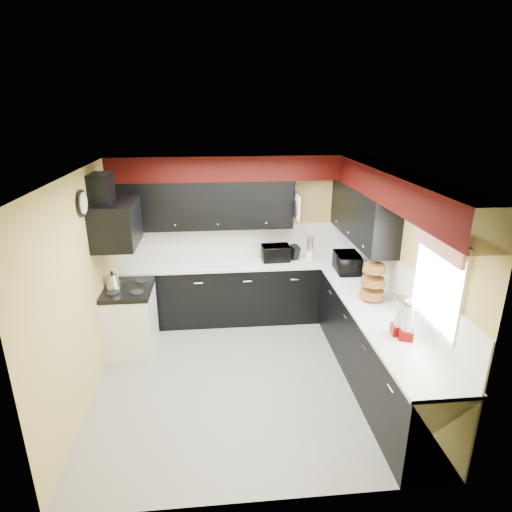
{
  "coord_description": "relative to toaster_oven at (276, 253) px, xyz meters",
  "views": [
    {
      "loc": [
        -0.33,
        -4.49,
        3.17
      ],
      "look_at": [
        0.18,
        0.74,
        1.3
      ],
      "focal_mm": 30.0,
      "sensor_mm": 36.0,
      "label": 1
    }
  ],
  "objects": [
    {
      "name": "ground",
      "position": [
        -0.56,
        -1.52,
        -1.06
      ],
      "size": [
        3.6,
        3.6,
        0.0
      ],
      "primitive_type": "plane",
      "color": "gray",
      "rests_on": "ground"
    },
    {
      "name": "wall_back",
      "position": [
        -0.56,
        0.28,
        0.19
      ],
      "size": [
        3.6,
        0.06,
        2.5
      ],
      "primitive_type": "cube",
      "color": "#E0C666",
      "rests_on": "ground"
    },
    {
      "name": "wall_right",
      "position": [
        1.24,
        -1.52,
        0.19
      ],
      "size": [
        0.06,
        3.6,
        2.5
      ],
      "primitive_type": "cube",
      "color": "#E0C666",
      "rests_on": "ground"
    },
    {
      "name": "wall_left",
      "position": [
        -2.36,
        -1.52,
        0.19
      ],
      "size": [
        0.06,
        3.6,
        2.5
      ],
      "primitive_type": "cube",
      "color": "#E0C666",
      "rests_on": "ground"
    },
    {
      "name": "ceiling",
      "position": [
        -0.56,
        -1.52,
        1.44
      ],
      "size": [
        3.6,
        3.6,
        0.06
      ],
      "primitive_type": "cube",
      "color": "white",
      "rests_on": "wall_back"
    },
    {
      "name": "cab_back",
      "position": [
        -0.56,
        -0.02,
        -0.61
      ],
      "size": [
        3.6,
        0.6,
        0.9
      ],
      "primitive_type": "cube",
      "color": "black",
      "rests_on": "ground"
    },
    {
      "name": "cab_right",
      "position": [
        0.94,
        -1.82,
        -0.61
      ],
      "size": [
        0.6,
        3.0,
        0.9
      ],
      "primitive_type": "cube",
      "color": "black",
      "rests_on": "ground"
    },
    {
      "name": "counter_back",
      "position": [
        -0.56,
        -0.02,
        -0.14
      ],
      "size": [
        3.62,
        0.64,
        0.04
      ],
      "primitive_type": "cube",
      "color": "white",
      "rests_on": "cab_back"
    },
    {
      "name": "counter_right",
      "position": [
        0.94,
        -1.82,
        -0.14
      ],
      "size": [
        0.64,
        3.02,
        0.04
      ],
      "primitive_type": "cube",
      "color": "white",
      "rests_on": "cab_right"
    },
    {
      "name": "splash_back",
      "position": [
        -0.56,
        0.27,
        0.13
      ],
      "size": [
        3.6,
        0.02,
        0.5
      ],
      "primitive_type": "cube",
      "color": "white",
      "rests_on": "counter_back"
    },
    {
      "name": "splash_right",
      "position": [
        1.23,
        -1.52,
        0.13
      ],
      "size": [
        0.02,
        3.6,
        0.5
      ],
      "primitive_type": "cube",
      "color": "white",
      "rests_on": "counter_right"
    },
    {
      "name": "upper_back",
      "position": [
        -1.06,
        0.11,
        0.74
      ],
      "size": [
        2.6,
        0.35,
        0.7
      ],
      "primitive_type": "cube",
      "color": "black",
      "rests_on": "wall_back"
    },
    {
      "name": "upper_right",
      "position": [
        1.07,
        -0.62,
        0.74
      ],
      "size": [
        0.35,
        1.8,
        0.7
      ],
      "primitive_type": "cube",
      "color": "black",
      "rests_on": "wall_right"
    },
    {
      "name": "soffit_back",
      "position": [
        -0.56,
        0.1,
        1.27
      ],
      "size": [
        3.6,
        0.36,
        0.35
      ],
      "primitive_type": "cube",
      "color": "black",
      "rests_on": "wall_back"
    },
    {
      "name": "soffit_right",
      "position": [
        1.06,
        -1.7,
        1.27
      ],
      "size": [
        0.36,
        3.24,
        0.35
      ],
      "primitive_type": "cube",
      "color": "black",
      "rests_on": "wall_right"
    },
    {
      "name": "stove",
      "position": [
        -2.06,
        -0.77,
        -0.63
      ],
      "size": [
        0.6,
        0.75,
        0.86
      ],
      "primitive_type": "cube",
      "color": "white",
      "rests_on": "ground"
    },
    {
      "name": "cooktop",
      "position": [
        -2.06,
        -0.77,
        -0.17
      ],
      "size": [
        0.62,
        0.77,
        0.06
      ],
      "primitive_type": "cube",
      "color": "black",
      "rests_on": "stove"
    },
    {
      "name": "hood",
      "position": [
        -2.11,
        -0.77,
        0.72
      ],
      "size": [
        0.5,
        0.78,
        0.55
      ],
      "primitive_type": "cube",
      "color": "black",
      "rests_on": "wall_left"
    },
    {
      "name": "hood_duct",
      "position": [
        -2.24,
        -0.77,
        1.14
      ],
      "size": [
        0.24,
        0.4,
        0.4
      ],
      "primitive_type": "cube",
      "color": "black",
      "rests_on": "wall_left"
    },
    {
      "name": "window",
      "position": [
        1.23,
        -2.42,
        0.49
      ],
      "size": [
        0.03,
        0.86,
        0.96
      ],
      "primitive_type": null,
      "color": "white",
      "rests_on": "wall_right"
    },
    {
      "name": "valance",
      "position": [
        1.17,
        -2.42,
        0.89
      ],
      "size": [
        0.04,
        0.88,
        0.2
      ],
      "primitive_type": "cube",
      "color": "red",
      "rests_on": "wall_right"
    },
    {
      "name": "pan_top",
      "position": [
        0.26,
        0.03,
        0.94
      ],
      "size": [
        0.03,
        0.22,
        0.4
      ],
      "primitive_type": null,
      "color": "black",
      "rests_on": "upper_back"
    },
    {
      "name": "pan_mid",
      "position": [
        0.26,
        -0.1,
        0.69
      ],
      "size": [
        0.03,
        0.28,
        0.46
      ],
      "primitive_type": null,
      "color": "black",
      "rests_on": "upper_back"
    },
    {
      "name": "pan_low",
      "position": [
        0.26,
        0.16,
        0.66
      ],
      "size": [
        0.03,
        0.24,
        0.42
      ],
      "primitive_type": null,
      "color": "black",
      "rests_on": "upper_back"
    },
    {
      "name": "cut_board",
      "position": [
        0.27,
        -0.22,
        0.74
      ],
      "size": [
        0.03,
        0.26,
        0.35
      ],
      "primitive_type": "cube",
      "color": "white",
      "rests_on": "upper_back"
    },
    {
      "name": "baskets",
      "position": [
        0.96,
        -1.47,
        0.12
      ],
      "size": [
        0.27,
        0.27,
        0.5
      ],
      "primitive_type": null,
      "color": "brown",
      "rests_on": "upper_right"
    },
    {
      "name": "clock",
      "position": [
        -2.33,
        -1.27,
        1.09
      ],
      "size": [
        0.03,
        0.3,
        0.3
      ],
      "primitive_type": null,
      "color": "black",
      "rests_on": "wall_left"
    },
    {
      "name": "deco_plate",
      "position": [
        1.21,
        -1.87,
        1.19
      ],
      "size": [
        0.03,
        0.24,
        0.24
      ],
      "primitive_type": null,
      "color": "white",
      "rests_on": "wall_right"
    },
    {
      "name": "toaster_oven",
      "position": [
        0.0,
        0.0,
        0.0
      ],
      "size": [
        0.42,
        0.36,
        0.24
      ],
      "primitive_type": "imported",
      "rotation": [
        0.0,
        0.0,
        0.05
      ],
      "color": "black",
      "rests_on": "counter_back"
    },
    {
      "name": "microwave",
      "position": [
        0.94,
        -0.55,
        0.01
      ],
      "size": [
        0.34,
        0.48,
        0.26
      ],
      "primitive_type": "imported",
      "rotation": [
        0.0,
        0.0,
        1.54
      ],
      "color": "black",
      "rests_on": "counter_right"
    },
    {
      "name": "utensil_crock",
      "position": [
        0.53,
        0.02,
        -0.05
      ],
      "size": [
        0.16,
        0.16,
        0.14
      ],
      "primitive_type": "cylinder",
      "rotation": [
        0.0,
        0.0,
        -0.32
      ],
      "color": "white",
      "rests_on": "counter_back"
    },
    {
      "name": "knife_block",
      "position": [
        0.29,
        0.02,
        -0.01
      ],
      "size": [
        0.15,
        0.17,
        0.22
      ],
      "primitive_type": "cube",
      "rotation": [
        0.0,
        0.0,
        0.41
      ],
      "color": "black",
      "rests_on": "counter_back"
    },
    {
      "name": "kettle",
      "position": [
        -2.24,
        -0.75,
        -0.05
      ],
      "size": [
        0.23,
        0.23,
        0.18
      ],
      "primitive_type": null,
      "rotation": [
        0.0,
        0.0,
        -0.2
      ],
      "color": "#ADAEB2",
      "rests_on": "cooktop"
    },
    {
      "name": "dispenser_a",
      "position": [
        0.98,
        -2.4,
        0.07
      ],
      "size": [
        0.18,
        0.18,
        0.38
      ],
      "primitive_type": null,
      "rotation": [
        0.0,
        0.0,
        -0.37
      ],
      "color": "#690700",
      "rests_on": "counter_right"
    },
    {
      "name": "dispenser_b",
      "position": [
        0.95,
        -2.3,
        0.08
      ],
      "size": [
        0.16,
        0.16,
        0.39
      ],
      "primitive_type": null,
      "rotation": [
        0.0,
        0.0,
        -0.14
      ],
      "color": "#68010E",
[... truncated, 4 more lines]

